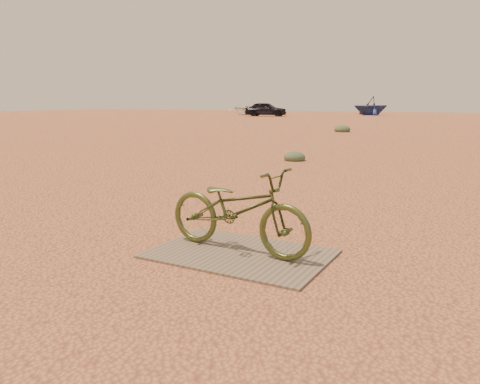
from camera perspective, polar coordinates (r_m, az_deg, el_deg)
The scene contains 8 objects.
ground at distance 4.79m, azimuth 7.54°, elevation -6.37°, with size 120.00×120.00×0.00m, color #CB7D4E.
plywood_board at distance 4.44m, azimuth 0.00°, elevation -7.53°, with size 1.64×1.11×0.02m, color #786653.
bicycle at distance 4.39m, azimuth -0.26°, elevation -2.12°, with size 0.53×1.53×0.81m, color #435023.
car at distance 44.68m, azimuth 3.19°, elevation 10.05°, with size 1.56×3.87×1.32m, color black.
boat_near_left at distance 50.72m, azimuth 0.81°, elevation 10.13°, with size 4.23×5.92×1.23m, color white.
boat_far_left at distance 49.51m, azimuth 15.65°, elevation 10.12°, with size 3.16×3.66×1.93m, color navy.
kale_a at distance 11.47m, azimuth 6.66°, elevation 3.83°, with size 0.52×0.52×0.29m, color #516644.
kale_c at distance 22.56m, azimuth 12.35°, elevation 7.18°, with size 0.75×0.75×0.41m, color #516644.
Camera 1 is at (1.64, -4.27, 1.43)m, focal length 35.00 mm.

